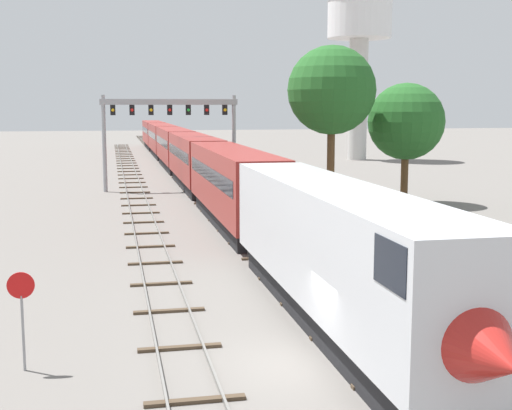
{
  "coord_description": "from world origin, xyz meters",
  "views": [
    {
      "loc": [
        -5.4,
        -18.75,
        7.48
      ],
      "look_at": [
        1.0,
        12.0,
        3.0
      ],
      "focal_mm": 48.79,
      "sensor_mm": 36.0,
      "label": 1
    }
  ],
  "objects": [
    {
      "name": "stop_sign",
      "position": [
        -8.0,
        1.15,
        1.87
      ],
      "size": [
        0.76,
        0.08,
        2.88
      ],
      "color": "gray",
      "rests_on": "ground"
    },
    {
      "name": "water_tower",
      "position": [
        28.41,
        74.04,
        17.6
      ],
      "size": [
        8.93,
        8.93,
        22.85
      ],
      "color": "beige",
      "rests_on": "ground"
    },
    {
      "name": "track_near",
      "position": [
        -3.5,
        40.0,
        0.07
      ],
      "size": [
        2.6,
        160.0,
        0.16
      ],
      "color": "slate",
      "rests_on": "ground"
    },
    {
      "name": "passenger_train",
      "position": [
        2.0,
        55.22,
        2.61
      ],
      "size": [
        3.04,
        123.05,
        4.8
      ],
      "color": "silver",
      "rests_on": "ground"
    },
    {
      "name": "trackside_tree_mid",
      "position": [
        16.6,
        30.94,
        6.29
      ],
      "size": [
        5.83,
        5.83,
        9.23
      ],
      "color": "brown",
      "rests_on": "ground"
    },
    {
      "name": "track_main",
      "position": [
        2.0,
        60.0,
        0.07
      ],
      "size": [
        2.6,
        200.0,
        0.16
      ],
      "color": "slate",
      "rests_on": "ground"
    },
    {
      "name": "ground_plane",
      "position": [
        0.0,
        0.0,
        0.0
      ],
      "size": [
        400.0,
        400.0,
        0.0
      ],
      "primitive_type": "plane",
      "color": "slate"
    },
    {
      "name": "signal_gantry",
      "position": [
        -0.25,
        43.39,
        6.24
      ],
      "size": [
        12.1,
        0.49,
        8.44
      ],
      "color": "#999BA0",
      "rests_on": "ground"
    },
    {
      "name": "trackside_tree_left",
      "position": [
        10.19,
        29.47,
        8.57
      ],
      "size": [
        6.37,
        6.37,
        11.8
      ],
      "color": "brown",
      "rests_on": "ground"
    }
  ]
}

